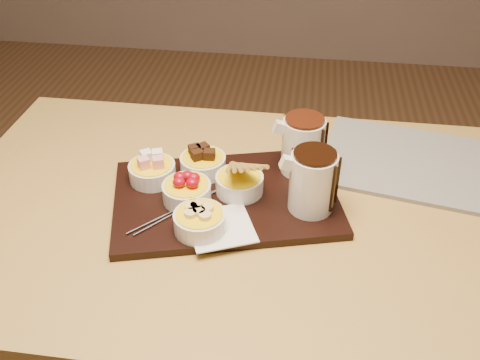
# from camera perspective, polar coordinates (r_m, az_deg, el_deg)

# --- Properties ---
(dining_table) EXTENTS (1.20, 0.80, 0.75)m
(dining_table) POSITION_cam_1_polar(r_m,az_deg,el_deg) (1.18, -1.24, -6.41)
(dining_table) COLOR #B08C41
(dining_table) RESTS_ON ground
(serving_board) EXTENTS (0.52, 0.41, 0.02)m
(serving_board) POSITION_cam_1_polar(r_m,az_deg,el_deg) (1.12, -1.52, -1.97)
(serving_board) COLOR black
(serving_board) RESTS_ON dining_table
(napkin) EXTENTS (0.16, 0.16, 0.00)m
(napkin) POSITION_cam_1_polar(r_m,az_deg,el_deg) (1.03, -2.05, -5.03)
(napkin) COLOR white
(napkin) RESTS_ON serving_board
(bowl_marshmallows) EXTENTS (0.10, 0.10, 0.04)m
(bowl_marshmallows) POSITION_cam_1_polar(r_m,az_deg,el_deg) (1.16, -9.33, 0.84)
(bowl_marshmallows) COLOR silver
(bowl_marshmallows) RESTS_ON serving_board
(bowl_cake) EXTENTS (0.10, 0.10, 0.04)m
(bowl_cake) POSITION_cam_1_polar(r_m,az_deg,el_deg) (1.17, -3.96, 1.67)
(bowl_cake) COLOR silver
(bowl_cake) RESTS_ON serving_board
(bowl_strawberries) EXTENTS (0.10, 0.10, 0.04)m
(bowl_strawberries) POSITION_cam_1_polar(r_m,az_deg,el_deg) (1.09, -5.69, -1.31)
(bowl_strawberries) COLOR silver
(bowl_strawberries) RESTS_ON serving_board
(bowl_biscotti) EXTENTS (0.10, 0.10, 0.04)m
(bowl_biscotti) POSITION_cam_1_polar(r_m,az_deg,el_deg) (1.11, -0.06, -0.40)
(bowl_biscotti) COLOR silver
(bowl_biscotti) RESTS_ON serving_board
(bowl_bananas) EXTENTS (0.10, 0.10, 0.04)m
(bowl_bananas) POSITION_cam_1_polar(r_m,az_deg,el_deg) (1.02, -4.32, -4.47)
(bowl_bananas) COLOR silver
(bowl_bananas) RESTS_ON serving_board
(pitcher_dark_chocolate) EXTENTS (0.11, 0.11, 0.12)m
(pitcher_dark_chocolate) POSITION_cam_1_polar(r_m,az_deg,el_deg) (1.05, 7.73, -0.22)
(pitcher_dark_chocolate) COLOR silver
(pitcher_dark_chocolate) RESTS_ON serving_board
(pitcher_milk_chocolate) EXTENTS (0.11, 0.11, 0.12)m
(pitcher_milk_chocolate) POSITION_cam_1_polar(r_m,az_deg,el_deg) (1.16, 6.71, 3.63)
(pitcher_milk_chocolate) COLOR silver
(pitcher_milk_chocolate) RESTS_ON serving_board
(fondue_skewers) EXTENTS (0.21, 0.20, 0.01)m
(fondue_skewers) POSITION_cam_1_polar(r_m,az_deg,el_deg) (1.08, -6.11, -2.80)
(fondue_skewers) COLOR silver
(fondue_skewers) RESTS_ON serving_board
(newspaper) EXTENTS (0.42, 0.36, 0.01)m
(newspaper) POSITION_cam_1_polar(r_m,az_deg,el_deg) (1.29, 17.17, 1.93)
(newspaper) COLOR beige
(newspaper) RESTS_ON dining_table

